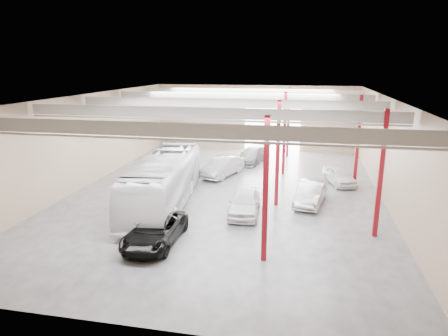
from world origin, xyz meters
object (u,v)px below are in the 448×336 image
(coach_bus, at_px, (164,181))
(car_right_near, at_px, (311,193))
(car_row_a, at_px, (245,202))
(car_right_far, at_px, (339,176))
(black_sedan, at_px, (155,231))
(car_row_b, at_px, (222,166))
(car_row_c, at_px, (253,155))

(coach_bus, xyz_separation_m, car_right_near, (9.57, 2.24, -0.96))
(car_row_a, xyz_separation_m, car_right_far, (6.34, 7.94, -0.09))
(black_sedan, relative_size, car_right_far, 1.28)
(car_row_b, bearing_deg, car_right_far, 14.69)
(car_row_a, relative_size, car_row_b, 0.92)
(car_row_b, height_order, car_right_far, car_row_b)
(black_sedan, distance_m, car_row_c, 19.03)
(black_sedan, height_order, car_right_near, car_right_near)
(car_right_near, bearing_deg, car_right_far, 77.45)
(car_row_b, distance_m, car_right_far, 9.53)
(coach_bus, xyz_separation_m, car_right_far, (11.80, 7.44, -1.04))
(black_sedan, bearing_deg, car_row_a, 52.72)
(car_row_c, xyz_separation_m, car_right_far, (7.61, -5.69, -0.06))
(coach_bus, relative_size, car_right_far, 3.07)
(car_row_b, relative_size, car_right_near, 1.08)
(car_row_b, distance_m, car_row_c, 5.54)
(car_right_near, xyz_separation_m, car_right_far, (2.23, 5.20, -0.07))
(coach_bus, bearing_deg, car_row_c, 66.00)
(black_sedan, xyz_separation_m, car_row_a, (3.96, 5.20, 0.07))
(coach_bus, distance_m, black_sedan, 5.99)
(coach_bus, distance_m, car_row_c, 13.82)
(coach_bus, height_order, car_row_b, coach_bus)
(black_sedan, distance_m, car_right_far, 16.70)
(car_row_c, bearing_deg, coach_bus, -91.90)
(coach_bus, distance_m, car_right_near, 9.87)
(coach_bus, distance_m, car_row_a, 5.56)
(black_sedan, height_order, car_row_c, car_row_c)
(car_row_a, xyz_separation_m, car_row_c, (-1.26, 13.64, -0.04))
(car_right_far, bearing_deg, coach_bus, -166.34)
(black_sedan, xyz_separation_m, car_right_far, (10.30, 13.14, -0.03))
(car_row_a, height_order, car_right_far, car_row_a)
(car_row_c, bearing_deg, car_row_a, -68.89)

